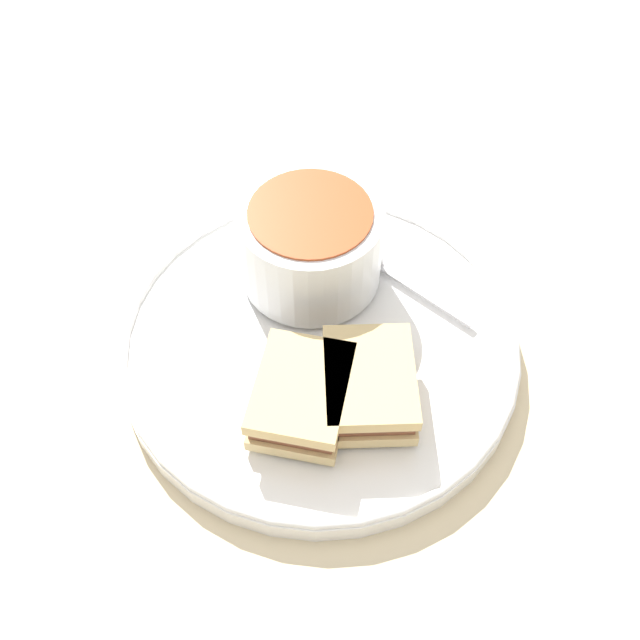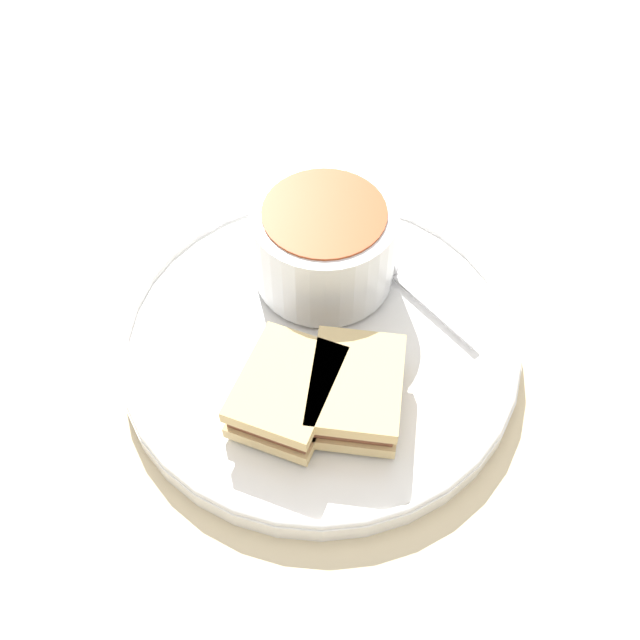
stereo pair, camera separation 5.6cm
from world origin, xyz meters
name	(u,v)px [view 2 (the right image)]	position (x,y,z in m)	size (l,w,h in m)	color
ground_plane	(320,351)	(0.00, 0.00, 0.00)	(2.40, 2.40, 0.00)	beige
plate	(320,343)	(0.00, 0.00, 0.01)	(0.31, 0.31, 0.02)	white
soup_bowl	(324,244)	(-0.03, -0.06, 0.06)	(0.11, 0.11, 0.07)	white
spoon	(390,270)	(-0.08, -0.04, 0.03)	(0.05, 0.12, 0.01)	silver
sandwich_half_near	(287,392)	(0.05, 0.05, 0.04)	(0.10, 0.10, 0.03)	#DBBC7F
sandwich_half_far	(355,391)	(0.00, 0.06, 0.04)	(0.10, 0.10, 0.03)	#DBBC7F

